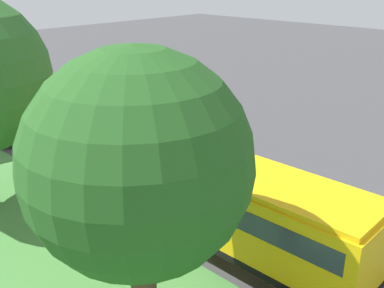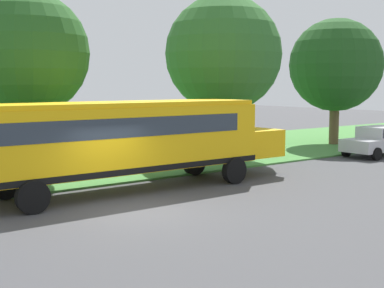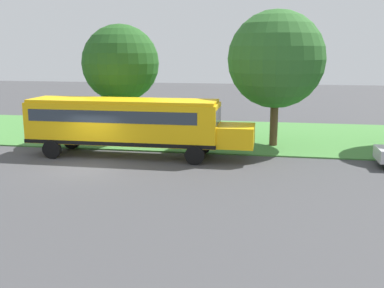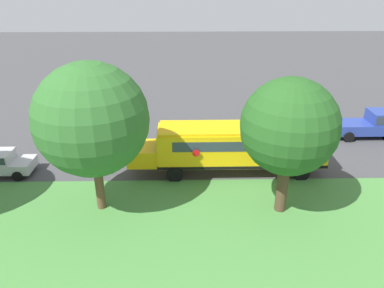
{
  "view_description": "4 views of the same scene",
  "coord_description": "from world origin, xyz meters",
  "px_view_note": "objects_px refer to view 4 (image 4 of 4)",
  "views": [
    {
      "loc": [
        -12.66,
        -7.11,
        8.72
      ],
      "look_at": [
        0.07,
        5.04,
        1.87
      ],
      "focal_mm": 42.0,
      "sensor_mm": 36.0,
      "label": 1
    },
    {
      "loc": [
        13.43,
        -8.06,
        3.77
      ],
      "look_at": [
        -1.79,
        3.57,
        1.62
      ],
      "focal_mm": 50.0,
      "sensor_mm": 36.0,
      "label": 2
    },
    {
      "loc": [
        20.55,
        9.18,
        5.74
      ],
      "look_at": [
        -0.01,
        5.53,
        1.4
      ],
      "focal_mm": 42.0,
      "sensor_mm": 36.0,
      "label": 3
    },
    {
      "loc": [
        -24.23,
        4.77,
        11.91
      ],
      "look_at": [
        -2.63,
        4.3,
        1.92
      ],
      "focal_mm": 35.0,
      "sensor_mm": 36.0,
      "label": 4
    }
  ],
  "objects_px": {
    "oak_tree_beside_bus": "(292,128)",
    "oak_tree_roadside_mid": "(94,121)",
    "school_bus": "(236,145)",
    "pickup_truck": "(371,124)"
  },
  "relations": [
    {
      "from": "pickup_truck",
      "to": "oak_tree_roadside_mid",
      "type": "bearing_deg",
      "value": 116.88
    },
    {
      "from": "oak_tree_beside_bus",
      "to": "oak_tree_roadside_mid",
      "type": "xyz_separation_m",
      "value": [
        0.4,
        9.7,
        0.25
      ]
    },
    {
      "from": "oak_tree_beside_bus",
      "to": "oak_tree_roadside_mid",
      "type": "relative_size",
      "value": 0.91
    },
    {
      "from": "oak_tree_beside_bus",
      "to": "oak_tree_roadside_mid",
      "type": "height_order",
      "value": "oak_tree_roadside_mid"
    },
    {
      "from": "school_bus",
      "to": "oak_tree_beside_bus",
      "type": "distance_m",
      "value": 5.84
    },
    {
      "from": "school_bus",
      "to": "pickup_truck",
      "type": "height_order",
      "value": "school_bus"
    },
    {
      "from": "school_bus",
      "to": "oak_tree_roadside_mid",
      "type": "height_order",
      "value": "oak_tree_roadside_mid"
    },
    {
      "from": "school_bus",
      "to": "oak_tree_beside_bus",
      "type": "bearing_deg",
      "value": -156.67
    },
    {
      "from": "pickup_truck",
      "to": "oak_tree_beside_bus",
      "type": "height_order",
      "value": "oak_tree_beside_bus"
    },
    {
      "from": "school_bus",
      "to": "oak_tree_roadside_mid",
      "type": "distance_m",
      "value": 9.38
    }
  ]
}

